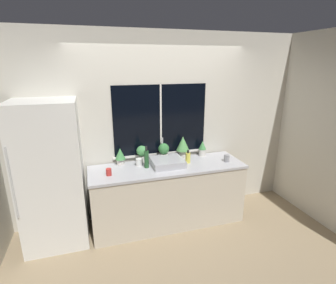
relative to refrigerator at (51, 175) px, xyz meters
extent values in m
plane|color=#937F60|center=(1.50, -0.37, -0.93)|extent=(14.00, 14.00, 0.00)
cube|color=beige|center=(1.50, 0.35, 0.42)|extent=(8.00, 0.06, 2.70)
cube|color=black|center=(1.50, 0.31, 0.54)|extent=(1.38, 0.01, 1.01)
cube|color=silver|center=(1.50, 0.31, 0.54)|extent=(0.02, 0.01, 1.01)
cube|color=silver|center=(1.50, 0.31, 0.02)|extent=(1.44, 0.04, 0.03)
cube|color=beige|center=(-0.65, 1.13, 0.42)|extent=(0.06, 7.00, 2.70)
cube|color=beige|center=(3.66, 1.13, 0.42)|extent=(0.06, 7.00, 2.70)
cube|color=beige|center=(1.50, -0.04, -0.50)|extent=(2.14, 0.65, 0.85)
cube|color=#ADADB2|center=(1.50, -0.04, -0.06)|extent=(2.16, 0.67, 0.03)
cube|color=silver|center=(0.00, 0.00, 0.00)|extent=(0.75, 0.69, 1.86)
cylinder|color=silver|center=(-0.34, -0.36, 0.09)|extent=(0.02, 0.02, 0.84)
cube|color=#ADADB2|center=(1.51, 0.00, 0.00)|extent=(0.44, 0.41, 0.09)
cylinder|color=#B7B7BC|center=(1.51, 0.23, -0.03)|extent=(0.04, 0.04, 0.03)
cylinder|color=#B7B7BC|center=(1.51, 0.23, 0.14)|extent=(0.02, 0.02, 0.31)
cylinder|color=silver|center=(0.88, 0.21, 0.00)|extent=(0.11, 0.11, 0.08)
cone|color=#478E4C|center=(0.88, 0.21, 0.12)|extent=(0.14, 0.14, 0.16)
cylinder|color=silver|center=(1.19, 0.21, 0.00)|extent=(0.10, 0.10, 0.09)
sphere|color=#478E4C|center=(1.19, 0.21, 0.13)|extent=(0.15, 0.15, 0.15)
cylinder|color=silver|center=(1.52, 0.21, 0.00)|extent=(0.13, 0.13, 0.09)
sphere|color=#387A3D|center=(1.52, 0.21, 0.13)|extent=(0.16, 0.16, 0.16)
cylinder|color=silver|center=(1.82, 0.21, 0.02)|extent=(0.13, 0.13, 0.12)
cone|color=#569951|center=(1.82, 0.21, 0.18)|extent=(0.19, 0.19, 0.21)
cylinder|color=silver|center=(2.14, 0.21, 0.01)|extent=(0.10, 0.10, 0.11)
cone|color=#478E4C|center=(2.14, 0.21, 0.13)|extent=(0.12, 0.12, 0.13)
cylinder|color=#DBD14C|center=(1.82, -0.01, 0.03)|extent=(0.07, 0.07, 0.15)
cylinder|color=black|center=(1.82, -0.01, 0.12)|extent=(0.03, 0.03, 0.04)
cylinder|color=#235128|center=(1.21, -0.01, 0.08)|extent=(0.06, 0.06, 0.24)
cylinder|color=black|center=(1.21, -0.01, 0.23)|extent=(0.03, 0.03, 0.07)
cylinder|color=gray|center=(2.38, -0.13, 0.01)|extent=(0.08, 0.08, 0.10)
cylinder|color=#B72D28|center=(0.69, -0.12, 0.00)|extent=(0.07, 0.07, 0.09)
cylinder|color=white|center=(1.12, 0.09, 0.01)|extent=(0.08, 0.08, 0.10)
camera|label=1|loc=(0.51, -3.29, 1.34)|focal=28.00mm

